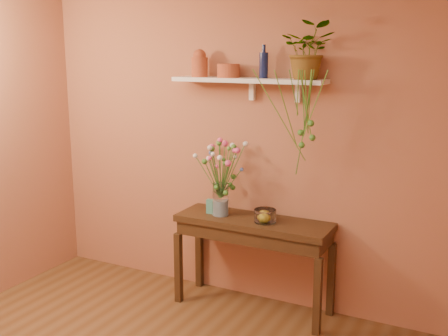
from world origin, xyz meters
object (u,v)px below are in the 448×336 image
at_px(terracotta_jug, 200,64).
at_px(spider_plant, 309,50).
at_px(glass_vase, 221,202).
at_px(sideboard, 253,232).
at_px(bouquet, 222,161).
at_px(blue_bottle, 264,65).
at_px(glass_bowl, 265,216).

relative_size(terracotta_jug, spider_plant, 0.53).
bearing_deg(glass_vase, spider_plant, 10.10).
relative_size(spider_plant, glass_vase, 1.57).
xyz_separation_m(sideboard, spider_plant, (0.40, 0.09, 1.48)).
relative_size(spider_plant, bouquet, 0.87).
xyz_separation_m(sideboard, bouquet, (-0.29, -0.01, 0.57)).
bearing_deg(terracotta_jug, bouquet, -20.37).
bearing_deg(blue_bottle, glass_vase, -153.57).
height_order(blue_bottle, glass_bowl, blue_bottle).
height_order(spider_plant, glass_bowl, spider_plant).
bearing_deg(blue_bottle, glass_bowl, -57.85).
bearing_deg(sideboard, glass_bowl, -16.33).
relative_size(spider_plant, glass_bowl, 2.45).
distance_m(glass_vase, glass_bowl, 0.41).
bearing_deg(sideboard, terracotta_jug, 170.57).
xyz_separation_m(terracotta_jug, glass_bowl, (0.67, -0.13, -1.21)).
distance_m(sideboard, glass_bowl, 0.20).
bearing_deg(bouquet, glass_bowl, -3.92).
height_order(terracotta_jug, spider_plant, spider_plant).
bearing_deg(glass_vase, blue_bottle, 26.43).
xyz_separation_m(blue_bottle, spider_plant, (0.38, -0.03, 0.11)).
distance_m(sideboard, spider_plant, 1.53).
bearing_deg(glass_bowl, blue_bottle, 122.15).
xyz_separation_m(blue_bottle, bouquet, (-0.30, -0.13, -0.79)).
height_order(terracotta_jug, blue_bottle, blue_bottle).
relative_size(blue_bottle, spider_plant, 0.60).
relative_size(sideboard, glass_vase, 4.70).
bearing_deg(spider_plant, glass_bowl, -155.31).
distance_m(sideboard, glass_vase, 0.37).
distance_m(spider_plant, bouquet, 1.14).
bearing_deg(glass_vase, bouquet, 78.82).
xyz_separation_m(sideboard, terracotta_jug, (-0.55, 0.09, 1.37)).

